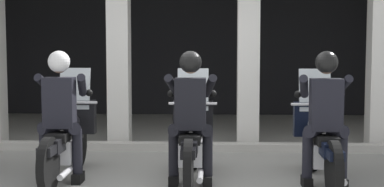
# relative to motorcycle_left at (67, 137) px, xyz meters

# --- Properties ---
(ground_plane) EXTENTS (80.00, 80.00, 0.00)m
(ground_plane) POSITION_rel_motorcycle_left_xyz_m (1.56, 3.00, -0.50)
(ground_plane) COLOR gray
(station_building) EXTENTS (11.63, 4.72, 3.30)m
(station_building) POSITION_rel_motorcycle_left_xyz_m (1.32, 4.70, 1.61)
(station_building) COLOR black
(station_building) RESTS_ON ground
(kerb_strip) EXTENTS (11.13, 0.24, 0.12)m
(kerb_strip) POSITION_rel_motorcycle_left_xyz_m (1.32, 1.82, -0.44)
(kerb_strip) COLOR #B7B5AD
(kerb_strip) RESTS_ON ground
(motorcycle_left) EXTENTS (0.62, 2.04, 1.35)m
(motorcycle_left) POSITION_rel_motorcycle_left_xyz_m (0.00, 0.00, 0.00)
(motorcycle_left) COLOR black
(motorcycle_left) RESTS_ON ground
(police_officer_left) EXTENTS (0.63, 0.61, 1.58)m
(police_officer_left) POSITION_rel_motorcycle_left_xyz_m (-0.00, -0.28, 0.44)
(police_officer_left) COLOR black
(police_officer_left) RESTS_ON ground
(motorcycle_center) EXTENTS (0.62, 2.04, 1.35)m
(motorcycle_center) POSITION_rel_motorcycle_left_xyz_m (1.56, -0.07, 0.00)
(motorcycle_center) COLOR black
(motorcycle_center) RESTS_ON ground
(police_officer_center) EXTENTS (0.63, 0.61, 1.58)m
(police_officer_center) POSITION_rel_motorcycle_left_xyz_m (1.56, -0.35, 0.44)
(police_officer_center) COLOR black
(police_officer_center) RESTS_ON ground
(motorcycle_right) EXTENTS (0.62, 2.04, 1.35)m
(motorcycle_right) POSITION_rel_motorcycle_left_xyz_m (3.12, -0.10, 0.00)
(motorcycle_right) COLOR black
(motorcycle_right) RESTS_ON ground
(police_officer_right) EXTENTS (0.63, 0.61, 1.58)m
(police_officer_right) POSITION_rel_motorcycle_left_xyz_m (3.12, -0.38, 0.44)
(police_officer_right) COLOR black
(police_officer_right) RESTS_ON ground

